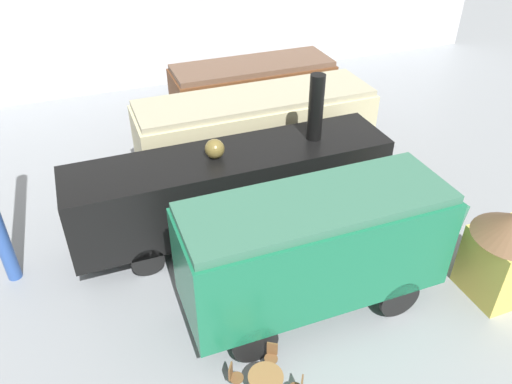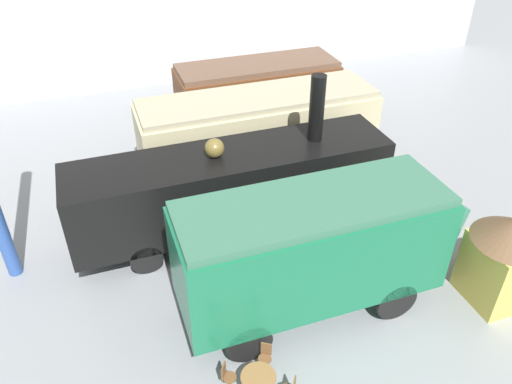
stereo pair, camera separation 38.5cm
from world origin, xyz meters
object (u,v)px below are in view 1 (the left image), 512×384
Objects in this scene: passenger_coach_vintage at (256,127)px; streamlined_locomotive at (336,240)px; steam_locomotive at (233,185)px; visitor_person at (212,264)px; passenger_coach_wooden at (253,91)px; cafe_chair_0 at (272,355)px; ticket_kiosk at (507,250)px; cafe_table_near at (266,380)px.

streamlined_locomotive reaches higher than passenger_coach_vintage.
steam_locomotive is 6.86× the size of visitor_person.
passenger_coach_vintage is at bearing 57.51° from steam_locomotive.
streamlined_locomotive is at bearing -30.24° from visitor_person.
streamlined_locomotive is at bearing -99.04° from passenger_coach_wooden.
passenger_coach_wooden is 8.72× the size of cafe_chair_0.
passenger_coach_wooden is 13.54m from ticket_kiosk.
streamlined_locomotive reaches higher than passenger_coach_wooden.
ticket_kiosk reaches higher than visitor_person.
passenger_coach_vintage is (-1.42, -4.13, 0.29)m from passenger_coach_wooden.
passenger_coach_wooden is 8.50× the size of cafe_table_near.
streamlined_locomotive is at bearing -93.29° from passenger_coach_vintage.
passenger_coach_wooden is 11.80m from streamlined_locomotive.
steam_locomotive is 1.19× the size of streamlined_locomotive.
passenger_coach_wooden is 0.80× the size of passenger_coach_vintage.
steam_locomotive is at bearing 77.98° from cafe_table_near.
passenger_coach_wooden is 4.76× the size of visitor_person.
cafe_table_near is at bearing -109.38° from passenger_coach_wooden.
cafe_table_near is 0.56× the size of visitor_person.
cafe_table_near is at bearing -88.61° from visitor_person.
streamlined_locomotive is at bearing 155.13° from cafe_chair_0.
ticket_kiosk is (6.61, -5.74, -0.30)m from steam_locomotive.
visitor_person is 8.82m from ticket_kiosk.
steam_locomotive reaches higher than streamlined_locomotive.
ticket_kiosk is (8.10, -3.39, 0.81)m from visitor_person.
ticket_kiosk reaches higher than cafe_table_near.
visitor_person is (-3.61, -5.66, -1.36)m from passenger_coach_vintage.
cafe_table_near is at bearing -0.00° from cafe_chair_0.
streamlined_locomotive reaches higher than cafe_table_near.
steam_locomotive is at bearing 57.52° from visitor_person.
cafe_table_near is 8.12m from ticket_kiosk.
passenger_coach_wooden reaches higher than visitor_person.
steam_locomotive is 12.57× the size of cafe_chair_0.
visitor_person is (-3.17, 1.85, -1.47)m from streamlined_locomotive.
steam_locomotive is 12.26× the size of cafe_table_near.
streamlined_locomotive is 3.96m from visitor_person.
passenger_coach_wooden is at bearing -165.84° from cafe_chair_0.
steam_locomotive is 8.76m from ticket_kiosk.
visitor_person is 0.53× the size of ticket_kiosk.
passenger_coach_vintage is 3.93m from steam_locomotive.
cafe_table_near is 0.82m from cafe_chair_0.
passenger_coach_vintage reaches higher than cafe_chair_0.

